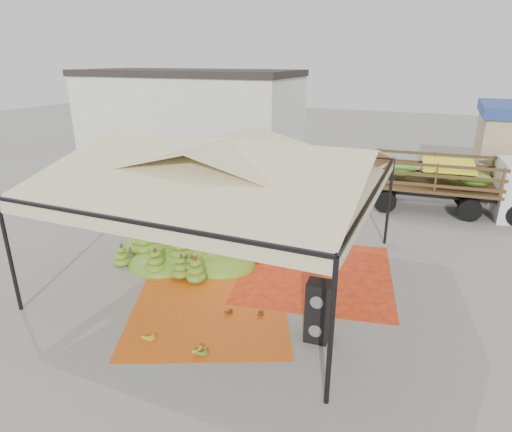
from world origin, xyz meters
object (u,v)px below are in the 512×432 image
at_px(truck_right, 463,179).
at_px(vendor, 321,214).
at_px(speaker_stack, 318,311).
at_px(truck_left, 248,171).
at_px(banana_heap, 188,239).

bearing_deg(truck_right, vendor, -135.76).
height_order(speaker_stack, vendor, vendor).
relative_size(vendor, truck_left, 0.33).
xyz_separation_m(vendor, truck_right, (4.55, 5.14, 0.45)).
relative_size(banana_heap, vendor, 2.73).
relative_size(banana_heap, truck_left, 0.90).
xyz_separation_m(speaker_stack, truck_left, (-5.92, 9.25, 0.48)).
bearing_deg(speaker_stack, banana_heap, 147.48).
relative_size(speaker_stack, vendor, 0.76).
distance_m(vendor, truck_right, 6.87).
height_order(speaker_stack, truck_left, truck_left).
bearing_deg(speaker_stack, truck_left, 117.95).
xyz_separation_m(banana_heap, truck_left, (-0.83, 6.56, 0.65)).
bearing_deg(speaker_stack, truck_right, 69.33).
relative_size(speaker_stack, truck_left, 0.25).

